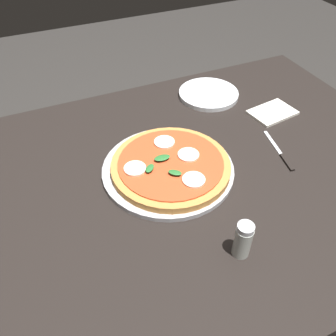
{
  "coord_description": "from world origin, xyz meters",
  "views": [
    {
      "loc": [
        -0.31,
        -0.55,
        1.34
      ],
      "look_at": [
        -0.05,
        0.03,
        0.75
      ],
      "focal_mm": 38.16,
      "sensor_mm": 36.0,
      "label": 1
    }
  ],
  "objects_px": {
    "napkin": "(272,112)",
    "knife": "(282,155)",
    "plate_white": "(209,94)",
    "pizza": "(171,165)",
    "dining_table": "(190,203)",
    "serving_tray": "(168,169)",
    "pepper_shaker": "(243,240)"
  },
  "relations": [
    {
      "from": "napkin",
      "to": "knife",
      "type": "relative_size",
      "value": 0.8
    },
    {
      "from": "plate_white",
      "to": "napkin",
      "type": "bearing_deg",
      "value": -52.69
    },
    {
      "from": "pizza",
      "to": "knife",
      "type": "xyz_separation_m",
      "value": [
        0.29,
        -0.06,
        -0.02
      ]
    },
    {
      "from": "dining_table",
      "to": "serving_tray",
      "type": "xyz_separation_m",
      "value": [
        -0.05,
        0.03,
        0.12
      ]
    },
    {
      "from": "pizza",
      "to": "plate_white",
      "type": "relative_size",
      "value": 1.54
    },
    {
      "from": "plate_white",
      "to": "pepper_shaker",
      "type": "distance_m",
      "value": 0.58
    },
    {
      "from": "knife",
      "to": "pepper_shaker",
      "type": "height_order",
      "value": "pepper_shaker"
    },
    {
      "from": "pepper_shaker",
      "to": "napkin",
      "type": "bearing_deg",
      "value": 46.93
    },
    {
      "from": "pizza",
      "to": "pepper_shaker",
      "type": "xyz_separation_m",
      "value": [
        0.03,
        -0.26,
        0.02
      ]
    },
    {
      "from": "serving_tray",
      "to": "pepper_shaker",
      "type": "relative_size",
      "value": 3.83
    },
    {
      "from": "plate_white",
      "to": "knife",
      "type": "distance_m",
      "value": 0.33
    },
    {
      "from": "serving_tray",
      "to": "napkin",
      "type": "bearing_deg",
      "value": 14.84
    },
    {
      "from": "pizza",
      "to": "knife",
      "type": "height_order",
      "value": "pizza"
    },
    {
      "from": "dining_table",
      "to": "knife",
      "type": "relative_size",
      "value": 7.39
    },
    {
      "from": "pepper_shaker",
      "to": "pizza",
      "type": "bearing_deg",
      "value": 96.54
    },
    {
      "from": "pizza",
      "to": "knife",
      "type": "relative_size",
      "value": 1.76
    },
    {
      "from": "dining_table",
      "to": "plate_white",
      "type": "relative_size",
      "value": 6.45
    },
    {
      "from": "knife",
      "to": "pepper_shaker",
      "type": "xyz_separation_m",
      "value": [
        -0.26,
        -0.21,
        0.04
      ]
    },
    {
      "from": "pizza",
      "to": "pepper_shaker",
      "type": "bearing_deg",
      "value": -83.46
    },
    {
      "from": "plate_white",
      "to": "pepper_shaker",
      "type": "height_order",
      "value": "pepper_shaker"
    },
    {
      "from": "serving_tray",
      "to": "knife",
      "type": "bearing_deg",
      "value": -12.72
    },
    {
      "from": "knife",
      "to": "pepper_shaker",
      "type": "relative_size",
      "value": 1.95
    },
    {
      "from": "plate_white",
      "to": "knife",
      "type": "height_order",
      "value": "plate_white"
    },
    {
      "from": "dining_table",
      "to": "pizza",
      "type": "bearing_deg",
      "value": 156.01
    },
    {
      "from": "serving_tray",
      "to": "plate_white",
      "type": "xyz_separation_m",
      "value": [
        0.26,
        0.26,
        0.0
      ]
    },
    {
      "from": "serving_tray",
      "to": "knife",
      "type": "relative_size",
      "value": 1.96
    },
    {
      "from": "pizza",
      "to": "plate_white",
      "type": "height_order",
      "value": "pizza"
    },
    {
      "from": "knife",
      "to": "napkin",
      "type": "bearing_deg",
      "value": 61.03
    },
    {
      "from": "plate_white",
      "to": "knife",
      "type": "xyz_separation_m",
      "value": [
        0.03,
        -0.33,
        -0.0
      ]
    },
    {
      "from": "dining_table",
      "to": "pepper_shaker",
      "type": "xyz_separation_m",
      "value": [
        -0.02,
        -0.24,
        0.15
      ]
    },
    {
      "from": "dining_table",
      "to": "pepper_shaker",
      "type": "bearing_deg",
      "value": -94.33
    },
    {
      "from": "plate_white",
      "to": "napkin",
      "type": "height_order",
      "value": "plate_white"
    }
  ]
}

